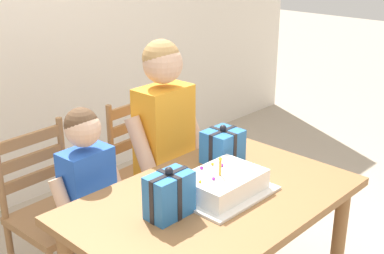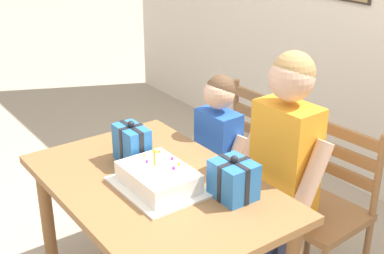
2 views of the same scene
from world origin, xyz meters
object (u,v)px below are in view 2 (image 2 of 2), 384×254
object	(u,v)px
birthday_cake	(158,179)
child_older	(285,155)
gift_box_beside_cake	(132,144)
chair_right	(325,210)
dining_table	(156,202)
chair_left	(238,161)
child_younger	(218,146)
gift_box_red_large	(234,180)

from	to	relation	value
birthday_cake	child_older	bearing A→B (deg)	71.08
gift_box_beside_cake	chair_right	bearing A→B (deg)	52.71
gift_box_beside_cake	child_older	size ratio (longest dim) A/B	0.17
dining_table	chair_left	world-z (taller)	chair_left
chair_right	child_younger	size ratio (longest dim) A/B	0.85
gift_box_beside_cake	chair_right	xyz separation A→B (m)	(0.61, 0.80, -0.37)
birthday_cake	chair_right	xyz separation A→B (m)	(0.30, 0.83, -0.32)
child_younger	birthday_cake	bearing A→B (deg)	-62.21
gift_box_red_large	chair_left	world-z (taller)	gift_box_red_large
chair_left	gift_box_beside_cake	bearing A→B (deg)	-83.17
dining_table	gift_box_beside_cake	distance (m)	0.33
dining_table	chair_left	distance (m)	0.91
chair_left	child_older	xyz separation A→B (m)	(0.61, -0.23, 0.35)
birthday_cake	child_younger	distance (m)	0.70
chair_right	child_older	distance (m)	0.43
birthday_cake	child_older	xyz separation A→B (m)	(0.21, 0.61, 0.03)
chair_left	dining_table	bearing A→B (deg)	-66.72
child_younger	chair_right	bearing A→B (deg)	19.99
gift_box_beside_cake	chair_left	size ratio (longest dim) A/B	0.25
gift_box_beside_cake	child_older	world-z (taller)	child_older
chair_left	child_younger	xyz separation A→B (m)	(0.08, -0.23, 0.19)
birthday_cake	chair_left	distance (m)	0.98
chair_right	child_younger	distance (m)	0.69
gift_box_beside_cake	child_younger	distance (m)	0.60
dining_table	gift_box_red_large	size ratio (longest dim) A/B	6.33
gift_box_red_large	child_older	world-z (taller)	child_older
gift_box_beside_cake	child_younger	bearing A→B (deg)	91.65
chair_right	child_younger	bearing A→B (deg)	-160.01
chair_left	child_younger	world-z (taller)	child_younger
gift_box_beside_cake	chair_left	xyz separation A→B (m)	(-0.10, 0.80, -0.37)
birthday_cake	chair_right	size ratio (longest dim) A/B	0.48
gift_box_red_large	chair_right	world-z (taller)	gift_box_red_large
birthday_cake	child_younger	bearing A→B (deg)	117.79
dining_table	birthday_cake	distance (m)	0.16
chair_left	chair_right	xyz separation A→B (m)	(0.70, -0.00, 0.00)
gift_box_red_large	child_older	size ratio (longest dim) A/B	0.16
chair_right	child_older	world-z (taller)	child_older
gift_box_red_large	child_younger	size ratio (longest dim) A/B	0.19
birthday_cake	gift_box_beside_cake	xyz separation A→B (m)	(-0.30, 0.04, 0.05)
gift_box_red_large	chair_left	xyz separation A→B (m)	(-0.66, 0.61, -0.36)
birthday_cake	chair_right	distance (m)	0.94
gift_box_red_large	child_older	distance (m)	0.38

